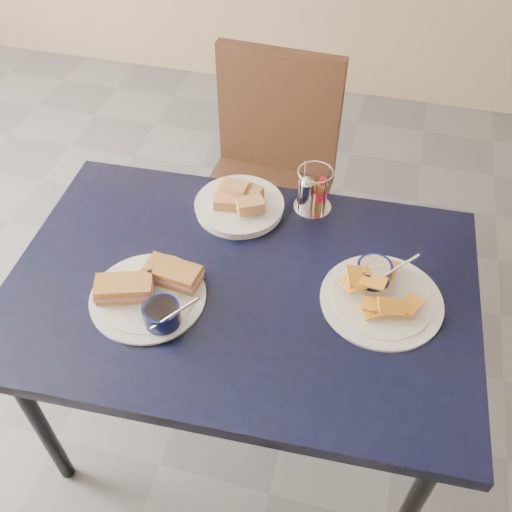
% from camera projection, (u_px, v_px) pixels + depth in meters
% --- Properties ---
extents(ground, '(6.00, 6.00, 0.00)m').
position_uv_depth(ground, '(160.00, 465.00, 1.90)').
color(ground, '#58585E').
rests_on(ground, ground).
extents(dining_table, '(1.23, 0.85, 0.75)m').
position_uv_depth(dining_table, '(241.00, 300.00, 1.51)').
color(dining_table, black).
rests_on(dining_table, ground).
extents(chair_far, '(0.47, 0.45, 0.96)m').
position_uv_depth(chair_far, '(268.00, 167.00, 2.12)').
color(chair_far, black).
rests_on(chair_far, ground).
extents(sandwich_plate, '(0.31, 0.29, 0.12)m').
position_uv_depth(sandwich_plate, '(151.00, 293.00, 1.41)').
color(sandwich_plate, white).
rests_on(sandwich_plate, dining_table).
extents(plantain_plate, '(0.31, 0.31, 0.12)m').
position_uv_depth(plantain_plate, '(379.00, 291.00, 1.43)').
color(plantain_plate, white).
rests_on(plantain_plate, dining_table).
extents(bread_basket, '(0.25, 0.25, 0.07)m').
position_uv_depth(bread_basket, '(240.00, 204.00, 1.64)').
color(bread_basket, white).
rests_on(bread_basket, dining_table).
extents(condiment_caddy, '(0.11, 0.11, 0.14)m').
position_uv_depth(condiment_caddy, '(312.00, 192.00, 1.63)').
color(condiment_caddy, silver).
rests_on(condiment_caddy, dining_table).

